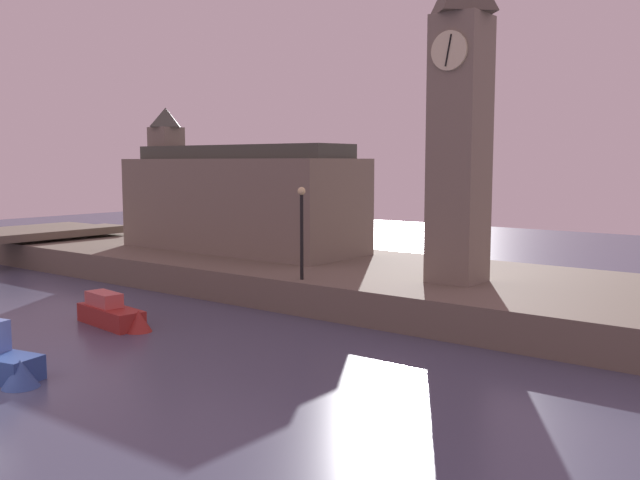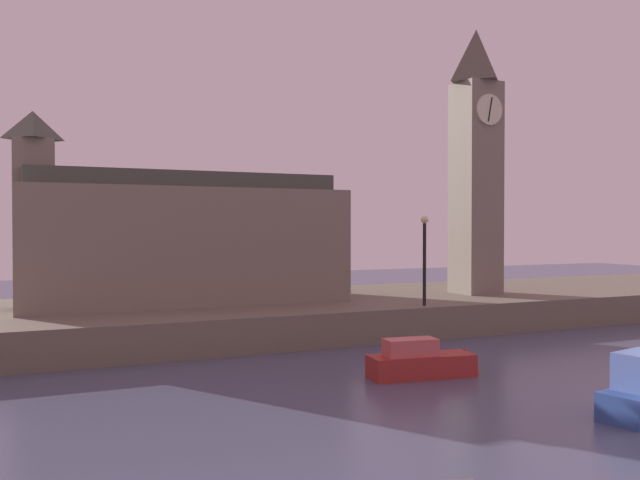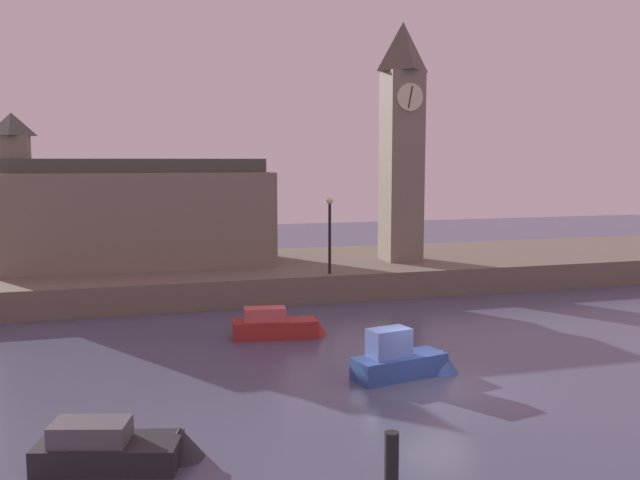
{
  "view_description": "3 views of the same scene",
  "coord_description": "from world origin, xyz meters",
  "px_view_note": "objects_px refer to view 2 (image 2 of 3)",
  "views": [
    {
      "loc": [
        20.85,
        -9.56,
        6.79
      ],
      "look_at": [
        0.78,
        16.27,
        3.16
      ],
      "focal_mm": 39.64,
      "sensor_mm": 36.0,
      "label": 1
    },
    {
      "loc": [
        -16.49,
        -11.69,
        5.14
      ],
      "look_at": [
        -3.36,
        17.13,
        4.53
      ],
      "focal_mm": 38.05,
      "sensor_mm": 36.0,
      "label": 2
    },
    {
      "loc": [
        -10.23,
        -20.88,
        7.69
      ],
      "look_at": [
        0.79,
        16.3,
        3.19
      ],
      "focal_mm": 38.81,
      "sensor_mm": 36.0,
      "label": 3
    }
  ],
  "objects_px": {
    "clock_tower": "(476,157)",
    "streetlamp": "(424,250)",
    "boat_dinghy_red": "(429,362)",
    "parliament_hall": "(177,239)"
  },
  "relations": [
    {
      "from": "clock_tower",
      "to": "parliament_hall",
      "type": "xyz_separation_m",
      "value": [
        -15.87,
        2.41,
        -4.42
      ]
    },
    {
      "from": "boat_dinghy_red",
      "to": "parliament_hall",
      "type": "bearing_deg",
      "value": 113.68
    },
    {
      "from": "parliament_hall",
      "to": "boat_dinghy_red",
      "type": "height_order",
      "value": "parliament_hall"
    },
    {
      "from": "clock_tower",
      "to": "streetlamp",
      "type": "xyz_separation_m",
      "value": [
        -5.79,
        -3.78,
        -4.88
      ]
    },
    {
      "from": "streetlamp",
      "to": "boat_dinghy_red",
      "type": "relative_size",
      "value": 0.96
    },
    {
      "from": "streetlamp",
      "to": "boat_dinghy_red",
      "type": "xyz_separation_m",
      "value": [
        -4.34,
        -6.9,
        -3.58
      ]
    },
    {
      "from": "clock_tower",
      "to": "streetlamp",
      "type": "relative_size",
      "value": 3.46
    },
    {
      "from": "clock_tower",
      "to": "streetlamp",
      "type": "height_order",
      "value": "clock_tower"
    },
    {
      "from": "boat_dinghy_red",
      "to": "clock_tower",
      "type": "bearing_deg",
      "value": 46.51
    },
    {
      "from": "streetlamp",
      "to": "boat_dinghy_red",
      "type": "height_order",
      "value": "streetlamp"
    }
  ]
}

